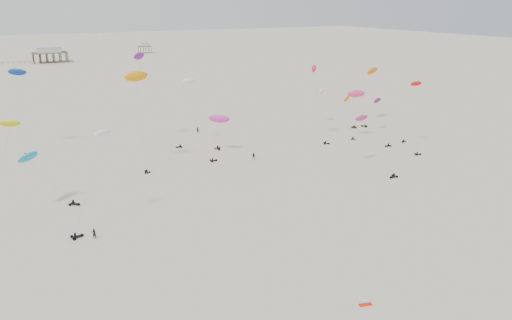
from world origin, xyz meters
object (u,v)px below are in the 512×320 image
pavilion_main (50,56)px  pavilion_small (145,48)px  rig_0 (330,100)px  spectator_0 (95,238)px  rig_4 (316,80)px

pavilion_main → pavilion_small: pavilion_main is taller
rig_0 → spectator_0: 95.73m
pavilion_main → rig_4: rig_4 is taller
rig_4 → rig_0: bearing=165.7°
rig_4 → spectator_0: rig_4 is taller
rig_0 → rig_4: (-14.75, -13.09, 9.12)m
pavilion_main → spectator_0: bearing=-95.1°
pavilion_main → rig_4: bearing=-79.3°
rig_0 → rig_4: 21.73m
pavilion_small → spectator_0: bearing=-107.5°
pavilion_main → spectator_0: 269.03m
pavilion_main → spectator_0: size_ratio=10.31×
pavilion_small → rig_0: size_ratio=0.60×
pavilion_small → rig_0: rig_0 is taller
pavilion_main → pavilion_small: (70.00, 30.00, -0.74)m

